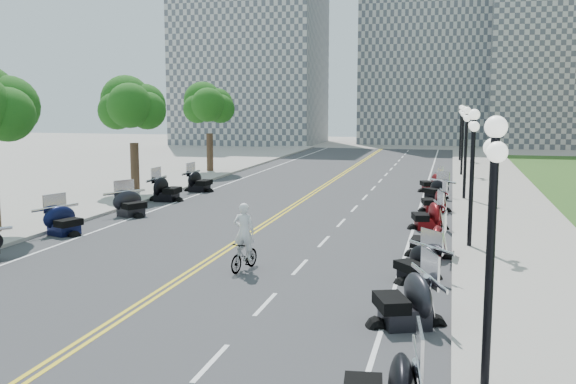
# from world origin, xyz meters

# --- Properties ---
(ground) EXTENTS (160.00, 160.00, 0.00)m
(ground) POSITION_xyz_m (0.00, 0.00, 0.00)
(ground) COLOR gray
(road) EXTENTS (16.00, 90.00, 0.01)m
(road) POSITION_xyz_m (0.00, 10.00, 0.00)
(road) COLOR #333335
(road) RESTS_ON ground
(centerline_yellow_a) EXTENTS (0.12, 90.00, 0.00)m
(centerline_yellow_a) POSITION_xyz_m (-0.12, 10.00, 0.01)
(centerline_yellow_a) COLOR yellow
(centerline_yellow_a) RESTS_ON road
(centerline_yellow_b) EXTENTS (0.12, 90.00, 0.00)m
(centerline_yellow_b) POSITION_xyz_m (0.12, 10.00, 0.01)
(centerline_yellow_b) COLOR yellow
(centerline_yellow_b) RESTS_ON road
(edge_line_north) EXTENTS (0.12, 90.00, 0.00)m
(edge_line_north) POSITION_xyz_m (6.40, 10.00, 0.01)
(edge_line_north) COLOR white
(edge_line_north) RESTS_ON road
(edge_line_south) EXTENTS (0.12, 90.00, 0.00)m
(edge_line_south) POSITION_xyz_m (-6.40, 10.00, 0.01)
(edge_line_south) COLOR white
(edge_line_south) RESTS_ON road
(lane_dash_4) EXTENTS (0.12, 2.00, 0.00)m
(lane_dash_4) POSITION_xyz_m (3.20, -8.00, 0.01)
(lane_dash_4) COLOR white
(lane_dash_4) RESTS_ON road
(lane_dash_5) EXTENTS (0.12, 2.00, 0.00)m
(lane_dash_5) POSITION_xyz_m (3.20, -4.00, 0.01)
(lane_dash_5) COLOR white
(lane_dash_5) RESTS_ON road
(lane_dash_6) EXTENTS (0.12, 2.00, 0.00)m
(lane_dash_6) POSITION_xyz_m (3.20, 0.00, 0.01)
(lane_dash_6) COLOR white
(lane_dash_6) RESTS_ON road
(lane_dash_7) EXTENTS (0.12, 2.00, 0.00)m
(lane_dash_7) POSITION_xyz_m (3.20, 4.00, 0.01)
(lane_dash_7) COLOR white
(lane_dash_7) RESTS_ON road
(lane_dash_8) EXTENTS (0.12, 2.00, 0.00)m
(lane_dash_8) POSITION_xyz_m (3.20, 8.00, 0.01)
(lane_dash_8) COLOR white
(lane_dash_8) RESTS_ON road
(lane_dash_9) EXTENTS (0.12, 2.00, 0.00)m
(lane_dash_9) POSITION_xyz_m (3.20, 12.00, 0.01)
(lane_dash_9) COLOR white
(lane_dash_9) RESTS_ON road
(lane_dash_10) EXTENTS (0.12, 2.00, 0.00)m
(lane_dash_10) POSITION_xyz_m (3.20, 16.00, 0.01)
(lane_dash_10) COLOR white
(lane_dash_10) RESTS_ON road
(lane_dash_11) EXTENTS (0.12, 2.00, 0.00)m
(lane_dash_11) POSITION_xyz_m (3.20, 20.00, 0.01)
(lane_dash_11) COLOR white
(lane_dash_11) RESTS_ON road
(lane_dash_12) EXTENTS (0.12, 2.00, 0.00)m
(lane_dash_12) POSITION_xyz_m (3.20, 24.00, 0.01)
(lane_dash_12) COLOR white
(lane_dash_12) RESTS_ON road
(lane_dash_13) EXTENTS (0.12, 2.00, 0.00)m
(lane_dash_13) POSITION_xyz_m (3.20, 28.00, 0.01)
(lane_dash_13) COLOR white
(lane_dash_13) RESTS_ON road
(lane_dash_14) EXTENTS (0.12, 2.00, 0.00)m
(lane_dash_14) POSITION_xyz_m (3.20, 32.00, 0.01)
(lane_dash_14) COLOR white
(lane_dash_14) RESTS_ON road
(lane_dash_15) EXTENTS (0.12, 2.00, 0.00)m
(lane_dash_15) POSITION_xyz_m (3.20, 36.00, 0.01)
(lane_dash_15) COLOR white
(lane_dash_15) RESTS_ON road
(lane_dash_16) EXTENTS (0.12, 2.00, 0.00)m
(lane_dash_16) POSITION_xyz_m (3.20, 40.00, 0.01)
(lane_dash_16) COLOR white
(lane_dash_16) RESTS_ON road
(lane_dash_17) EXTENTS (0.12, 2.00, 0.00)m
(lane_dash_17) POSITION_xyz_m (3.20, 44.00, 0.01)
(lane_dash_17) COLOR white
(lane_dash_17) RESTS_ON road
(lane_dash_18) EXTENTS (0.12, 2.00, 0.00)m
(lane_dash_18) POSITION_xyz_m (3.20, 48.00, 0.01)
(lane_dash_18) COLOR white
(lane_dash_18) RESTS_ON road
(lane_dash_19) EXTENTS (0.12, 2.00, 0.00)m
(lane_dash_19) POSITION_xyz_m (3.20, 52.00, 0.01)
(lane_dash_19) COLOR white
(lane_dash_19) RESTS_ON road
(sidewalk_north) EXTENTS (5.00, 90.00, 0.15)m
(sidewalk_north) POSITION_xyz_m (10.50, 10.00, 0.07)
(sidewalk_north) COLOR #9E9991
(sidewalk_north) RESTS_ON ground
(sidewalk_south) EXTENTS (5.00, 90.00, 0.15)m
(sidewalk_south) POSITION_xyz_m (-10.50, 10.00, 0.07)
(sidewalk_south) COLOR #9E9991
(sidewalk_south) RESTS_ON ground
(distant_block_a) EXTENTS (18.00, 14.00, 26.00)m
(distant_block_a) POSITION_xyz_m (-18.00, 62.00, 13.00)
(distant_block_a) COLOR gray
(distant_block_a) RESTS_ON ground
(distant_block_b) EXTENTS (16.00, 12.00, 30.00)m
(distant_block_b) POSITION_xyz_m (4.00, 68.00, 15.00)
(distant_block_b) COLOR gray
(distant_block_b) RESTS_ON ground
(distant_block_c) EXTENTS (20.00, 14.00, 22.00)m
(distant_block_c) POSITION_xyz_m (22.00, 65.00, 11.00)
(distant_block_c) COLOR gray
(distant_block_c) RESTS_ON ground
(street_lamp_1) EXTENTS (0.50, 1.20, 4.90)m
(street_lamp_1) POSITION_xyz_m (8.60, -8.00, 2.60)
(street_lamp_1) COLOR black
(street_lamp_1) RESTS_ON sidewalk_north
(street_lamp_2) EXTENTS (0.50, 1.20, 4.90)m
(street_lamp_2) POSITION_xyz_m (8.60, 4.00, 2.60)
(street_lamp_2) COLOR black
(street_lamp_2) RESTS_ON sidewalk_north
(street_lamp_3) EXTENTS (0.50, 1.20, 4.90)m
(street_lamp_3) POSITION_xyz_m (8.60, 16.00, 2.60)
(street_lamp_3) COLOR black
(street_lamp_3) RESTS_ON sidewalk_north
(street_lamp_4) EXTENTS (0.50, 1.20, 4.90)m
(street_lamp_4) POSITION_xyz_m (8.60, 28.00, 2.60)
(street_lamp_4) COLOR black
(street_lamp_4) RESTS_ON sidewalk_north
(street_lamp_5) EXTENTS (0.50, 1.20, 4.90)m
(street_lamp_5) POSITION_xyz_m (8.60, 40.00, 2.60)
(street_lamp_5) COLOR black
(street_lamp_5) RESTS_ON sidewalk_north
(tree_3) EXTENTS (4.80, 4.80, 9.20)m
(tree_3) POSITION_xyz_m (-10.00, 14.00, 4.75)
(tree_3) COLOR #235619
(tree_3) RESTS_ON sidewalk_south
(tree_4) EXTENTS (4.80, 4.80, 9.20)m
(tree_4) POSITION_xyz_m (-10.00, 26.00, 4.75)
(tree_4) COLOR #235619
(tree_4) RESTS_ON sidewalk_south
(motorcycle_n_4) EXTENTS (2.72, 2.72, 1.47)m
(motorcycle_n_4) POSITION_xyz_m (6.90, -4.75, 0.73)
(motorcycle_n_4) COLOR black
(motorcycle_n_4) RESTS_ON road
(motorcycle_n_5) EXTENTS (2.49, 2.49, 1.24)m
(motorcycle_n_5) POSITION_xyz_m (7.00, -0.76, 0.62)
(motorcycle_n_5) COLOR black
(motorcycle_n_5) RESTS_ON road
(motorcycle_n_6) EXTENTS (1.98, 1.98, 1.30)m
(motorcycle_n_6) POSITION_xyz_m (7.20, 2.47, 0.65)
(motorcycle_n_6) COLOR #590A0C
(motorcycle_n_6) RESTS_ON road
(motorcycle_n_7) EXTENTS (2.27, 2.27, 1.32)m
(motorcycle_n_7) POSITION_xyz_m (6.97, 7.54, 0.66)
(motorcycle_n_7) COLOR #590A0C
(motorcycle_n_7) RESTS_ON road
(motorcycle_n_8) EXTENTS (2.10, 2.10, 1.23)m
(motorcycle_n_8) POSITION_xyz_m (7.12, 12.12, 0.62)
(motorcycle_n_8) COLOR #590A0C
(motorcycle_n_8) RESTS_ON road
(motorcycle_n_9) EXTENTS (2.51, 2.51, 1.24)m
(motorcycle_n_9) POSITION_xyz_m (7.09, 16.24, 0.62)
(motorcycle_n_9) COLOR black
(motorcycle_n_9) RESTS_ON road
(motorcycle_n_10) EXTENTS (2.30, 2.30, 1.27)m
(motorcycle_n_10) POSITION_xyz_m (6.75, 19.27, 0.64)
(motorcycle_n_10) COLOR #590A0C
(motorcycle_n_10) RESTS_ON road
(motorcycle_s_6) EXTENTS (2.44, 2.44, 1.33)m
(motorcycle_s_6) POSITION_xyz_m (-7.27, 2.68, 0.67)
(motorcycle_s_6) COLOR black
(motorcycle_s_6) RESTS_ON road
(motorcycle_s_7) EXTENTS (2.65, 2.65, 1.36)m
(motorcycle_s_7) POSITION_xyz_m (-6.72, 7.26, 0.68)
(motorcycle_s_7) COLOR black
(motorcycle_s_7) RESTS_ON road
(motorcycle_s_8) EXTENTS (2.12, 2.12, 1.48)m
(motorcycle_s_8) POSITION_xyz_m (-7.10, 12.01, 0.74)
(motorcycle_s_8) COLOR black
(motorcycle_s_8) RESTS_ON road
(motorcycle_s_9) EXTENTS (2.17, 2.17, 1.41)m
(motorcycle_s_9) POSITION_xyz_m (-6.79, 15.95, 0.70)
(motorcycle_s_9) COLOR black
(motorcycle_s_9) RESTS_ON road
(bicycle) EXTENTS (0.79, 1.67, 0.97)m
(bicycle) POSITION_xyz_m (1.57, -0.85, 0.48)
(bicycle) COLOR #A51414
(bicycle) RESTS_ON road
(cyclist_rider) EXTENTS (0.67, 0.44, 1.84)m
(cyclist_rider) POSITION_xyz_m (1.57, -0.85, 1.89)
(cyclist_rider) COLOR silver
(cyclist_rider) RESTS_ON bicycle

